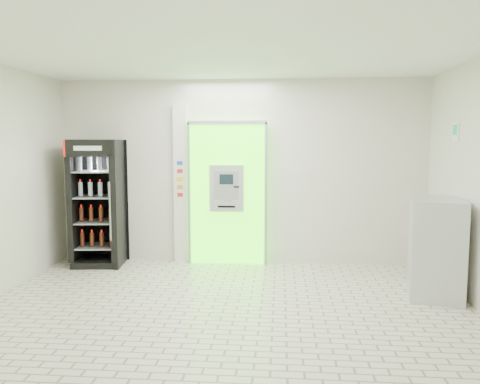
# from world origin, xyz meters

# --- Properties ---
(ground) EXTENTS (6.00, 6.00, 0.00)m
(ground) POSITION_xyz_m (0.00, 0.00, 0.00)
(ground) COLOR beige
(ground) RESTS_ON ground
(room_shell) EXTENTS (6.00, 6.00, 6.00)m
(room_shell) POSITION_xyz_m (0.00, 0.00, 1.84)
(room_shell) COLOR silver
(room_shell) RESTS_ON ground
(atm_assembly) EXTENTS (1.30, 0.24, 2.33)m
(atm_assembly) POSITION_xyz_m (-0.20, 2.41, 1.17)
(atm_assembly) COLOR #43F410
(atm_assembly) RESTS_ON ground
(pillar) EXTENTS (0.22, 0.11, 2.60)m
(pillar) POSITION_xyz_m (-0.98, 2.45, 1.30)
(pillar) COLOR silver
(pillar) RESTS_ON ground
(beverage_cooler) EXTENTS (0.84, 0.78, 2.03)m
(beverage_cooler) POSITION_xyz_m (-2.27, 2.16, 0.97)
(beverage_cooler) COLOR black
(beverage_cooler) RESTS_ON ground
(steel_cabinet) EXTENTS (0.83, 1.06, 1.26)m
(steel_cabinet) POSITION_xyz_m (2.67, 1.03, 0.63)
(steel_cabinet) COLOR #B6B9BE
(steel_cabinet) RESTS_ON ground
(exit_sign) EXTENTS (0.02, 0.22, 0.26)m
(exit_sign) POSITION_xyz_m (2.99, 1.40, 2.12)
(exit_sign) COLOR white
(exit_sign) RESTS_ON room_shell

